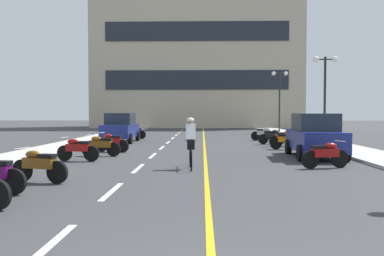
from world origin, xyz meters
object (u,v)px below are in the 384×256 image
(motorcycle_11, at_px, (264,133))
(motorcycle_7, at_px, (112,142))
(motorcycle_3, at_px, (39,165))
(motorcycle_12, at_px, (135,132))
(parked_car_near, at_px, (315,135))
(parked_car_mid, at_px, (121,128))
(motorcycle_8, at_px, (287,140))
(motorcycle_4, at_px, (326,154))
(street_lamp_mid, at_px, (325,79))
(motorcycle_5, at_px, (78,149))
(motorcycle_6, at_px, (101,145))
(street_lamp_far, at_px, (280,88))
(cyclist_rider, at_px, (191,142))
(motorcycle_10, at_px, (272,136))
(motorcycle_9, at_px, (284,138))

(motorcycle_11, bearing_deg, motorcycle_7, -135.84)
(motorcycle_3, relative_size, motorcycle_12, 1.01)
(parked_car_near, height_order, parked_car_mid, same)
(parked_car_near, xyz_separation_m, motorcycle_8, (-0.39, 3.56, -0.44))
(motorcycle_3, relative_size, motorcycle_4, 1.00)
(street_lamp_mid, height_order, motorcycle_5, street_lamp_mid)
(motorcycle_4, relative_size, motorcycle_7, 1.00)
(parked_car_mid, distance_m, motorcycle_6, 8.30)
(parked_car_mid, height_order, motorcycle_12, parked_car_mid)
(motorcycle_5, height_order, motorcycle_8, same)
(motorcycle_4, bearing_deg, street_lamp_far, 83.04)
(motorcycle_6, height_order, motorcycle_7, same)
(cyclist_rider, bearing_deg, motorcycle_11, 71.89)
(parked_car_mid, height_order, motorcycle_10, parked_car_mid)
(cyclist_rider, bearing_deg, motorcycle_6, 136.73)
(motorcycle_8, xyz_separation_m, motorcycle_12, (-9.07, 8.38, 0.00))
(street_lamp_far, height_order, motorcycle_5, street_lamp_far)
(street_lamp_mid, distance_m, motorcycle_7, 12.98)
(street_lamp_far, relative_size, motorcycle_11, 3.22)
(motorcycle_11, xyz_separation_m, motorcycle_12, (-8.89, 1.75, 0.00))
(motorcycle_6, bearing_deg, motorcycle_11, 49.85)
(street_lamp_mid, distance_m, motorcycle_10, 4.53)
(parked_car_near, height_order, motorcycle_8, parked_car_near)
(motorcycle_6, height_order, motorcycle_10, same)
(motorcycle_10, distance_m, motorcycle_12, 10.13)
(street_lamp_mid, xyz_separation_m, motorcycle_8, (-2.91, -3.68, -3.33))
(parked_car_mid, height_order, motorcycle_8, parked_car_mid)
(street_lamp_mid, distance_m, motorcycle_11, 5.42)
(street_lamp_mid, height_order, parked_car_near, street_lamp_mid)
(street_lamp_mid, relative_size, motorcycle_5, 2.97)
(motorcycle_7, relative_size, cyclist_rider, 0.94)
(motorcycle_4, height_order, motorcycle_5, same)
(street_lamp_mid, height_order, motorcycle_7, street_lamp_mid)
(motorcycle_7, bearing_deg, street_lamp_mid, 24.24)
(parked_car_mid, xyz_separation_m, motorcycle_8, (9.38, -4.91, -0.44))
(street_lamp_mid, relative_size, motorcycle_7, 3.02)
(street_lamp_mid, bearing_deg, motorcycle_11, 136.35)
(motorcycle_12, bearing_deg, motorcycle_9, -34.54)
(motorcycle_6, distance_m, motorcycle_9, 10.29)
(motorcycle_6, height_order, motorcycle_9, same)
(parked_car_near, bearing_deg, motorcycle_4, -99.33)
(motorcycle_9, distance_m, motorcycle_10, 1.64)
(parked_car_near, bearing_deg, motorcycle_5, -170.67)
(motorcycle_7, bearing_deg, street_lamp_far, 58.57)
(parked_car_mid, bearing_deg, street_lamp_mid, -5.74)
(motorcycle_7, height_order, cyclist_rider, cyclist_rider)
(motorcycle_6, relative_size, cyclist_rider, 0.96)
(motorcycle_6, bearing_deg, motorcycle_10, 39.33)
(motorcycle_5, bearing_deg, cyclist_rider, -23.78)
(motorcycle_5, height_order, motorcycle_10, same)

